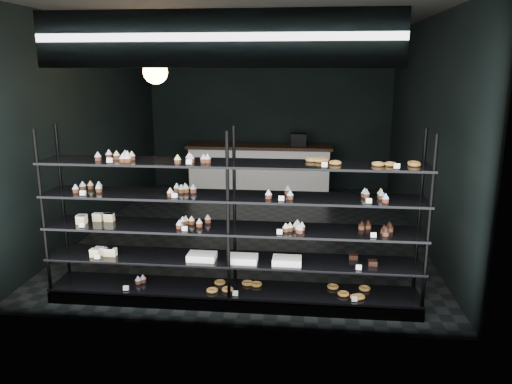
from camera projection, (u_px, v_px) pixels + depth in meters
The scene contains 5 objects.
room at pixel (253, 130), 7.46m from camera, with size 5.01×6.01×3.20m.
display_shelf at pixel (230, 248), 5.33m from camera, with size 4.00×0.50×1.91m.
signage at pixel (216, 39), 4.36m from camera, with size 3.30×0.05×0.50m.
pendant_lamp at pixel (155, 72), 6.43m from camera, with size 0.32×0.32×0.89m.
service_counter at pixel (260, 168), 10.16m from camera, with size 2.91×0.65×1.23m.
Camera 1 is at (0.84, -7.42, 2.51)m, focal length 35.00 mm.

